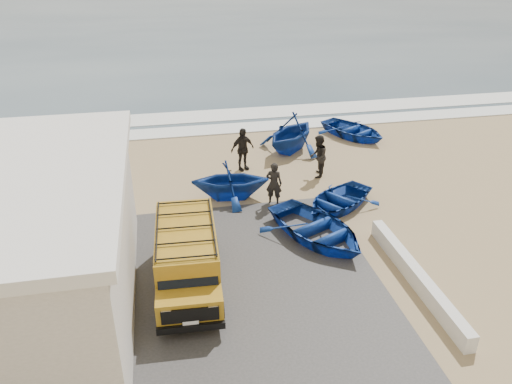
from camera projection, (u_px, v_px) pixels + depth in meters
ground at (240, 248)px, 17.21m from camera, size 160.00×160.00×0.00m
slab at (186, 291)px, 15.11m from camera, size 12.00×10.00×0.05m
ocean at (170, 19)px, 66.13m from camera, size 180.00×88.00×0.01m
surf_line at (204, 130)px, 27.68m from camera, size 180.00×1.60×0.06m
surf_wash at (200, 116)px, 29.87m from camera, size 180.00×2.20×0.04m
parapet at (416, 276)px, 15.33m from camera, size 0.35×6.00×0.55m
van at (187, 256)px, 14.94m from camera, size 2.02×4.66×1.97m
boat_near_left at (317, 228)px, 17.55m from camera, size 4.50×5.08×0.87m
boat_near_right at (338, 200)px, 19.65m from camera, size 4.26×4.03×0.72m
boat_mid_left at (230, 180)px, 20.16m from camera, size 3.40×3.02×1.65m
boat_far_left at (291, 132)px, 24.68m from camera, size 4.86×4.87×1.95m
boat_far_right at (353, 130)px, 26.67m from camera, size 4.25×4.68×0.79m
fisherman_front at (274, 183)px, 19.73m from camera, size 0.77×0.65×1.78m
fisherman_middle at (318, 156)px, 21.99m from camera, size 1.05×1.15×1.92m
fisherman_back at (242, 149)px, 22.63m from camera, size 1.27×0.87×2.00m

